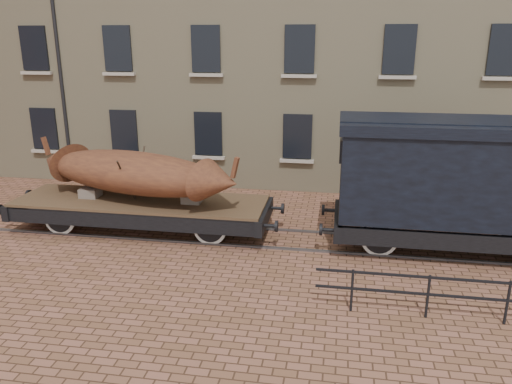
# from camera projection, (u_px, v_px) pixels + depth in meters

# --- Properties ---
(ground) EXTENTS (90.00, 90.00, 0.00)m
(ground) POSITION_uv_depth(u_px,v_px,m) (249.00, 237.00, 15.12)
(ground) COLOR brown
(warehouse_cream) EXTENTS (40.00, 10.19, 14.00)m
(warehouse_cream) POSITION_uv_depth(u_px,v_px,m) (355.00, 9.00, 21.98)
(warehouse_cream) COLOR tan
(warehouse_cream) RESTS_ON ground
(rail_track) EXTENTS (30.00, 1.52, 0.06)m
(rail_track) POSITION_uv_depth(u_px,v_px,m) (249.00, 237.00, 15.11)
(rail_track) COLOR #59595E
(rail_track) RESTS_ON ground
(flatcar_wagon) EXTENTS (8.72, 2.37, 1.32)m
(flatcar_wagon) POSITION_uv_depth(u_px,v_px,m) (141.00, 206.00, 15.41)
(flatcar_wagon) COLOR #412E1F
(flatcar_wagon) RESTS_ON ground
(iron_boat) EXTENTS (7.11, 3.49, 1.69)m
(iron_boat) POSITION_uv_depth(u_px,v_px,m) (133.00, 172.00, 15.13)
(iron_boat) COLOR brown
(iron_boat) RESTS_ON flatcar_wagon
(goods_van) EXTENTS (7.24, 2.64, 3.74)m
(goods_van) POSITION_uv_depth(u_px,v_px,m) (457.00, 171.00, 13.52)
(goods_van) COLOR black
(goods_van) RESTS_ON ground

